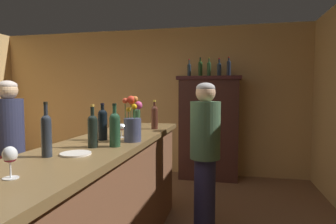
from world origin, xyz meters
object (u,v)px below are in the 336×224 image
at_px(display_cabinet, 209,126).
at_px(display_bottle_center, 209,68).
at_px(bartender, 205,149).
at_px(wine_glass_front, 122,128).
at_px(flower_arrangement, 133,123).
at_px(wine_bottle_riesling, 103,123).
at_px(display_bottle_midright, 219,69).
at_px(display_bottle_midleft, 200,68).
at_px(wine_bottle_malbec, 137,120).
at_px(cheese_plate, 76,154).
at_px(patron_redhead, 10,145).
at_px(wine_bottle_syrah, 46,133).
at_px(wine_glass_mid, 10,157).
at_px(wine_bottle_merlot, 93,129).
at_px(display_bottle_right, 229,67).
at_px(wine_bottle_chardonnay, 115,128).
at_px(bar_counter, 101,208).
at_px(wine_bottle_rose, 155,116).
at_px(display_bottle_left, 189,69).

distance_m(display_cabinet, display_bottle_center, 0.97).
xyz_separation_m(display_bottle_center, bartender, (0.11, -1.88, -0.99)).
height_order(wine_glass_front, flower_arrangement, flower_arrangement).
height_order(wine_bottle_riesling, display_bottle_midright, display_bottle_midright).
height_order(display_cabinet, display_bottle_midleft, display_bottle_midleft).
xyz_separation_m(wine_bottle_malbec, cheese_plate, (-0.13, -0.83, -0.14)).
bearing_deg(cheese_plate, patron_redhead, 144.51).
xyz_separation_m(wine_bottle_syrah, wine_glass_mid, (0.11, -0.42, -0.04)).
bearing_deg(wine_bottle_merlot, wine_bottle_riesling, 102.83).
bearing_deg(wine_bottle_syrah, display_cabinet, 77.16).
xyz_separation_m(cheese_plate, bartender, (0.71, 1.31, -0.20)).
distance_m(wine_bottle_malbec, bartender, 0.83).
height_order(display_bottle_right, patron_redhead, display_bottle_right).
distance_m(display_bottle_center, patron_redhead, 3.12).
height_order(wine_bottle_chardonnay, display_bottle_right, display_bottle_right).
distance_m(wine_bottle_malbec, wine_bottle_merlot, 0.61).
distance_m(display_cabinet, bartender, 1.89).
height_order(wine_bottle_riesling, wine_bottle_syrah, wine_bottle_syrah).
bearing_deg(wine_bottle_merlot, bar_counter, 101.47).
bearing_deg(display_bottle_midright, bar_counter, -106.42).
relative_size(wine_glass_front, patron_redhead, 0.08).
bearing_deg(wine_bottle_rose, wine_bottle_chardonnay, -91.23).
bearing_deg(display_bottle_center, patron_redhead, -131.49).
height_order(display_bottle_center, patron_redhead, display_bottle_center).
distance_m(wine_bottle_riesling, patron_redhead, 1.39).
distance_m(display_bottle_midleft, bartender, 2.15).
distance_m(bar_counter, wine_glass_front, 0.68).
height_order(cheese_plate, display_bottle_left, display_bottle_left).
bearing_deg(wine_bottle_rose, wine_bottle_merlot, -98.59).
distance_m(wine_glass_front, bartender, 0.95).
bearing_deg(cheese_plate, wine_bottle_rose, 83.10).
bearing_deg(wine_bottle_riesling, flower_arrangement, -2.17).
xyz_separation_m(display_cabinet, wine_bottle_merlot, (-0.61, -2.95, 0.30)).
distance_m(wine_bottle_merlot, display_bottle_midright, 3.12).
bearing_deg(display_bottle_midleft, display_bottle_left, -180.00).
xyz_separation_m(bar_counter, wine_bottle_chardonnay, (0.18, -0.13, 0.67)).
bearing_deg(wine_bottle_syrah, bartender, 58.81).
relative_size(wine_bottle_chardonnay, wine_bottle_riesling, 1.03).
xyz_separation_m(display_cabinet, patron_redhead, (-1.97, -2.22, -0.00)).
relative_size(wine_glass_mid, patron_redhead, 0.09).
xyz_separation_m(wine_bottle_merlot, wine_glass_mid, (-0.02, -0.76, -0.03)).
xyz_separation_m(bar_counter, flower_arrangement, (0.23, 0.11, 0.68)).
height_order(wine_bottle_chardonnay, display_bottle_center, display_bottle_center).
height_order(wine_bottle_rose, wine_glass_front, wine_bottle_rose).
bearing_deg(patron_redhead, bartender, 31.83).
relative_size(wine_bottle_malbec, display_bottle_right, 1.00).
xyz_separation_m(cheese_plate, display_bottle_midright, (0.77, 3.19, 0.78)).
relative_size(wine_bottle_syrah, display_bottle_midright, 1.15).
height_order(patron_redhead, bartender, patron_redhead).
distance_m(display_bottle_left, display_bottle_midleft, 0.19).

